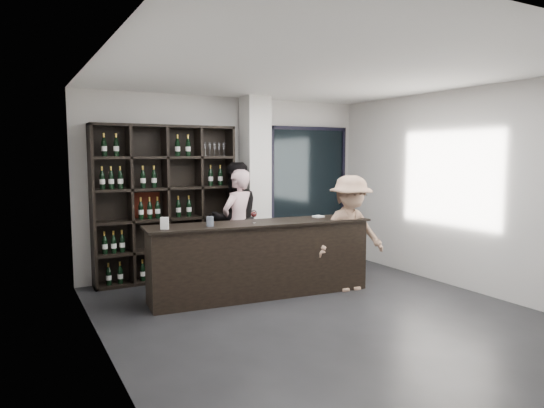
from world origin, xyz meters
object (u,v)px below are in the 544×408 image
taster_pink (238,225)px  customer (350,233)px  wine_shelf (166,203)px  tasting_counter (261,259)px  taster_black (235,219)px

taster_pink → customer: 1.77m
customer → wine_shelf: bearing=145.7°
wine_shelf → tasting_counter: wine_shelf is taller
tasting_counter → taster_black: 1.30m
taster_pink → taster_black: 0.25m
wine_shelf → taster_black: size_ratio=1.31×
tasting_counter → taster_pink: (0.11, 0.98, 0.34)m
taster_black → customer: 1.93m
taster_black → customer: bearing=117.0°
taster_pink → customer: (1.15, -1.34, -0.03)m
wine_shelf → taster_black: bearing=-12.7°
taster_pink → wine_shelf: bearing=-48.9°
wine_shelf → taster_pink: bearing=-25.7°
wine_shelf → customer: bearing=-40.2°
tasting_counter → customer: 1.35m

